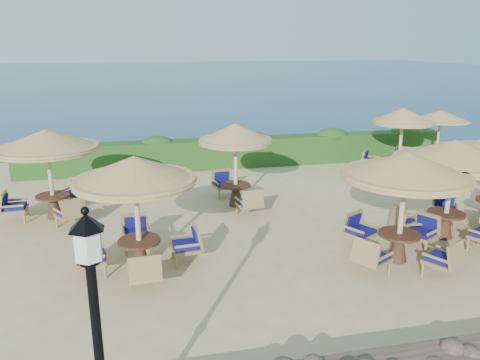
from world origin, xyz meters
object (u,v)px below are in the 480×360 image
at_px(cafe_set_3, 48,154).
at_px(cafe_set_1, 404,186).
at_px(cafe_set_2, 452,166).
at_px(cafe_set_5, 401,133).
at_px(cafe_set_0, 136,194).
at_px(cafe_set_4, 236,148).
at_px(extra_parasol, 441,116).

bearing_deg(cafe_set_3, cafe_set_1, -29.72).
xyz_separation_m(cafe_set_2, cafe_set_3, (-10.36, 3.81, -0.02)).
bearing_deg(cafe_set_5, cafe_set_3, -170.49).
height_order(cafe_set_0, cafe_set_2, same).
relative_size(cafe_set_2, cafe_set_5, 1.15).
bearing_deg(cafe_set_1, cafe_set_5, 59.54).
height_order(cafe_set_2, cafe_set_5, same).
xyz_separation_m(cafe_set_0, cafe_set_5, (10.03, 5.97, -0.13)).
height_order(cafe_set_0, cafe_set_1, same).
height_order(cafe_set_1, cafe_set_2, same).
bearing_deg(cafe_set_3, cafe_set_0, -57.83).
bearing_deg(cafe_set_1, cafe_set_2, 26.99).
distance_m(cafe_set_1, cafe_set_4, 5.55).
xyz_separation_m(cafe_set_2, cafe_set_5, (2.11, 5.90, -0.30)).
distance_m(cafe_set_0, cafe_set_5, 11.67).
relative_size(extra_parasol, cafe_set_3, 0.82).
distance_m(extra_parasol, cafe_set_0, 13.86).
distance_m(cafe_set_2, cafe_set_3, 11.04).
relative_size(cafe_set_2, cafe_set_4, 1.06).
distance_m(cafe_set_1, cafe_set_2, 2.19).
distance_m(extra_parasol, cafe_set_2, 7.84).
bearing_deg(cafe_set_2, cafe_set_5, 70.34).
bearing_deg(cafe_set_1, cafe_set_0, 171.20).
bearing_deg(cafe_set_0, cafe_set_2, 0.48).
height_order(cafe_set_1, cafe_set_4, same).
xyz_separation_m(cafe_set_1, cafe_set_5, (4.05, 6.89, -0.19)).
xyz_separation_m(cafe_set_0, cafe_set_1, (5.98, -0.93, 0.05)).
xyz_separation_m(cafe_set_0, cafe_set_2, (7.92, 0.07, 0.16)).
bearing_deg(cafe_set_0, cafe_set_3, 122.17).
height_order(cafe_set_2, cafe_set_4, same).
bearing_deg(cafe_set_3, cafe_set_2, -20.21).
height_order(cafe_set_4, cafe_set_5, same).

